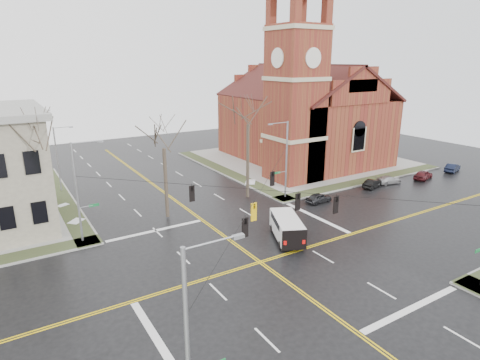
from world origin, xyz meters
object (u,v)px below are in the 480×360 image
cargo_van (286,226)px  parked_car_a (319,198)px  church (302,109)px  parked_car_b (372,184)px  streetlight_north_a (58,157)px  tree_ne (248,119)px  signal_pole_ne (285,158)px  tree_nw_far (39,141)px  parked_car_d (423,175)px  parked_car_e (452,168)px  parked_car_c (389,180)px  signal_pole_sw (191,341)px  tree_nw_near (164,144)px  streetlight_north_b (39,132)px  signal_pole_nw (79,190)px

cargo_van → parked_car_a: 10.87m
church → parked_car_b: church is taller
parked_car_b → streetlight_north_a: bearing=46.4°
parked_car_a → tree_ne: 12.11m
parked_car_a → tree_ne: size_ratio=0.26×
signal_pole_ne → tree_nw_far: 25.45m
signal_pole_ne → streetlight_north_a: bearing=143.1°
church → parked_car_d: size_ratio=7.29×
parked_car_e → parked_car_c: bearing=68.8°
signal_pole_sw → tree_nw_near: (8.55, 24.46, 2.90)m
signal_pole_ne → streetlight_north_a: 27.48m
church → streetlight_north_b: bearing=146.8°
signal_pole_sw → parked_car_a: bearing=38.1°
signal_pole_ne → tree_nw_far: size_ratio=0.71×
streetlight_north_a → parked_car_b: size_ratio=2.38×
tree_ne → church: bearing=32.7°
signal_pole_nw → streetlight_north_a: signal_pole_nw is taller
parked_car_e → church: bearing=24.5°
parked_car_b → tree_nw_near: bearing=66.8°
parked_car_a → parked_car_c: bearing=-90.0°
parked_car_b → tree_nw_far: 38.45m
parked_car_d → tree_ne: bearing=62.1°
streetlight_north_a → streetlight_north_b: 20.00m
signal_pole_ne → signal_pole_sw: 32.28m
streetlight_north_b → parked_car_b: bearing=-49.0°
streetlight_north_a → parked_car_e: 54.29m
signal_pole_sw → parked_car_d: signal_pole_sw is taller
parked_car_b → church: bearing=-18.7°
signal_pole_ne → parked_car_e: size_ratio=2.38×
streetlight_north_a → parked_car_a: size_ratio=2.41×
church → parked_car_e: church is taller
signal_pole_ne → parked_car_e: (28.30, -3.61, -4.33)m
tree_ne → signal_pole_nw: bearing=-173.0°
streetlight_north_a → parked_car_d: streetlight_north_a is taller
signal_pole_sw → streetlight_north_b: (0.67, 59.50, -0.48)m
cargo_van → parked_car_a: bearing=56.5°
parked_car_c → tree_nw_near: (-29.51, 4.08, 7.32)m
parked_car_a → church: bearing=-36.4°
parked_car_d → signal_pole_nw: bearing=71.0°
signal_pole_ne → cargo_van: size_ratio=1.52×
parked_car_e → tree_nw_far: (-53.33, 5.35, 8.60)m
streetlight_north_b → parked_car_a: bearing=-58.4°
parked_car_e → signal_pole_sw: bearing=94.0°
signal_pole_nw → tree_nw_near: bearing=9.7°
streetlight_north_a → parked_car_c: bearing=-27.1°
tree_nw_far → signal_pole_nw: bearing=-36.0°
streetlight_north_a → parked_car_e: size_ratio=2.12×
church → streetlight_north_a: size_ratio=3.44×
parked_car_b → parked_car_c: bearing=-102.2°
parked_car_c → cargo_van: bearing=114.4°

